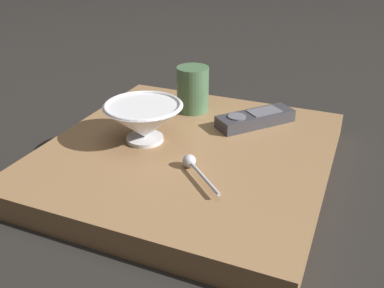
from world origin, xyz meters
TOP-DOWN VIEW (x-y plane):
  - ground_plane at (0.00, 0.00)m, footprint 6.00×6.00m
  - table at (0.00, 0.00)m, footprint 0.52×0.55m
  - cereal_bowl at (0.09, 0.01)m, footprint 0.15×0.15m
  - coffee_mug at (0.06, -0.17)m, footprint 0.07×0.07m
  - teaspoon at (-0.04, 0.08)m, footprint 0.10×0.09m
  - tv_remote_near at (-0.09, -0.15)m, footprint 0.15×0.17m

SIDE VIEW (x-z plane):
  - ground_plane at x=0.00m, z-range 0.00..0.00m
  - table at x=0.00m, z-range 0.00..0.05m
  - teaspoon at x=-0.04m, z-range 0.05..0.07m
  - tv_remote_near at x=-0.09m, z-range 0.05..0.07m
  - cereal_bowl at x=0.09m, z-range 0.05..0.13m
  - coffee_mug at x=0.06m, z-range 0.05..0.15m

